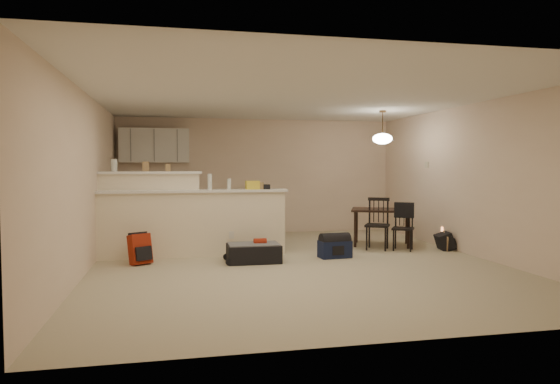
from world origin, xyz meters
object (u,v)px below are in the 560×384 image
object	(u,v)px
dining_table	(382,213)
pendant_lamp	(382,138)
black_daypack	(445,242)
dining_chair_near	(377,224)
suitcase	(254,253)
red_backpack	(140,249)
dining_chair_far	(403,227)
navy_duffel	(335,249)

from	to	relation	value
dining_table	pendant_lamp	distance (m)	1.39
pendant_lamp	black_daypack	xyz separation A→B (m)	(0.89, -0.70, -1.84)
dining_chair_near	suitcase	size ratio (longest dim) A/B	1.13
dining_table	red_backpack	distance (m)	4.39
black_daypack	dining_chair_near	bearing A→B (deg)	86.89
suitcase	dining_table	bearing A→B (deg)	23.87
dining_table	dining_chair_far	distance (m)	0.63
red_backpack	navy_duffel	bearing A→B (deg)	-30.64
dining_chair_far	navy_duffel	size ratio (longest dim) A/B	1.62
pendant_lamp	black_daypack	distance (m)	2.16
dining_chair_far	navy_duffel	xyz separation A→B (m)	(-1.39, -0.42, -0.27)
dining_chair_near	navy_duffel	world-z (taller)	dining_chair_near
navy_duffel	black_daypack	world-z (taller)	black_daypack
dining_table	pendant_lamp	world-z (taller)	pendant_lamp
dining_table	black_daypack	distance (m)	1.22
pendant_lamp	suitcase	size ratio (longest dim) A/B	0.77
dining_chair_near	dining_chair_far	distance (m)	0.45
red_backpack	black_daypack	size ratio (longest dim) A/B	1.37
dining_chair_far	black_daypack	world-z (taller)	dining_chair_far
dining_chair_near	black_daypack	size ratio (longest dim) A/B	2.76
dining_chair_near	black_daypack	distance (m)	1.22
dining_chair_far	red_backpack	size ratio (longest dim) A/B	1.80
black_daypack	pendant_lamp	bearing A→B (deg)	62.85
dining_table	dining_chair_far	bearing A→B (deg)	-52.78
dining_table	dining_chair_far	xyz separation A→B (m)	(0.15, -0.58, -0.19)
pendant_lamp	navy_duffel	xyz separation A→B (m)	(-1.24, -1.01, -1.85)
dining_chair_far	black_daypack	xyz separation A→B (m)	(0.74, -0.12, -0.26)
dining_table	suitcase	bearing A→B (deg)	-134.00
pendant_lamp	navy_duffel	distance (m)	2.45
pendant_lamp	dining_chair_near	size ratio (longest dim) A/B	0.68
dining_table	navy_duffel	xyz separation A→B (m)	(-1.24, -1.01, -0.46)
pendant_lamp	navy_duffel	bearing A→B (deg)	-140.87
dining_chair_far	black_daypack	bearing A→B (deg)	22.84
dining_table	dining_chair_far	world-z (taller)	dining_chair_far
dining_chair_near	red_backpack	size ratio (longest dim) A/B	2.02
pendant_lamp	dining_chair_far	size ratio (longest dim) A/B	0.76
red_backpack	dining_chair_near	bearing A→B (deg)	-21.74
dining_table	dining_chair_near	world-z (taller)	dining_chair_near
dining_chair_far	black_daypack	distance (m)	0.79
pendant_lamp	black_daypack	size ratio (longest dim) A/B	1.87
dining_chair_near	pendant_lamp	bearing A→B (deg)	88.26
dining_table	suitcase	distance (m)	2.84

